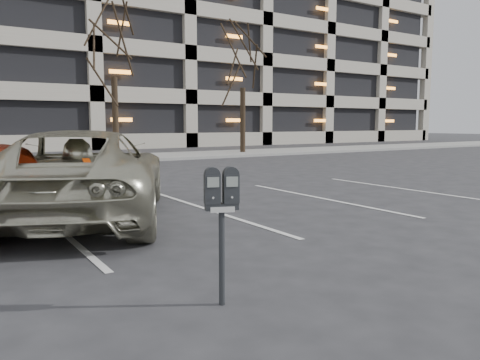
% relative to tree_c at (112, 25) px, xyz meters
% --- Properties ---
extents(ground, '(140.00, 140.00, 0.00)m').
position_rel_tree_c_xyz_m(ground, '(-4.00, -16.00, -6.04)').
color(ground, '#28282B').
rests_on(ground, ground).
extents(sidewalk, '(80.00, 4.00, 0.12)m').
position_rel_tree_c_xyz_m(sidewalk, '(-4.00, 0.00, -5.98)').
color(sidewalk, gray).
rests_on(sidewalk, ground).
extents(stall_lines, '(16.90, 5.20, 0.00)m').
position_rel_tree_c_xyz_m(stall_lines, '(-5.40, -13.70, -6.04)').
color(stall_lines, silver).
rests_on(stall_lines, ground).
extents(parking_garage, '(52.00, 20.00, 19.00)m').
position_rel_tree_c_xyz_m(parking_garage, '(8.00, 17.84, 3.22)').
color(parking_garage, black).
rests_on(parking_garage, ground).
extents(tree_c, '(3.68, 3.68, 8.36)m').
position_rel_tree_c_xyz_m(tree_c, '(0.00, 0.00, 0.00)').
color(tree_c, black).
rests_on(tree_c, ground).
extents(tree_d, '(3.49, 3.49, 7.92)m').
position_rel_tree_c_xyz_m(tree_d, '(7.00, 0.00, -0.32)').
color(tree_d, black).
rests_on(tree_d, ground).
extents(parking_meter, '(0.34, 0.22, 1.25)m').
position_rel_tree_c_xyz_m(parking_meter, '(-4.80, -17.76, -5.08)').
color(parking_meter, black).
rests_on(parking_meter, ground).
extents(suv_silver, '(4.62, 6.15, 1.56)m').
position_rel_tree_c_xyz_m(suv_silver, '(-4.80, -12.99, -5.26)').
color(suv_silver, '#B3B098').
rests_on(suv_silver, ground).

